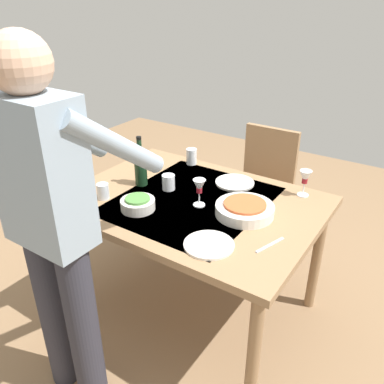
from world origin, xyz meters
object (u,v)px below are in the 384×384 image
wine_glass_left (199,188)px  dinner_plate_far (209,245)px  dining_table (192,213)px  person_server (54,221)px  water_cup_near_left (168,182)px  water_cup_far_left (103,191)px  chair_near (263,182)px  side_bowl_salad (138,204)px  dinner_plate_near (235,183)px  water_cup_near_right (192,156)px  wine_glass_right (305,178)px  serving_bowl_pasta (245,209)px  wine_bottle (141,167)px

wine_glass_left → dinner_plate_far: (-0.24, 0.29, -0.10)m
dining_table → person_server: 0.83m
water_cup_near_left → person_server: bearing=91.7°
water_cup_far_left → dinner_plate_far: size_ratio=0.38×
dining_table → wine_glass_left: bearing=156.9°
dining_table → chair_near: (-0.04, -0.88, -0.16)m
side_bowl_salad → dinner_plate_near: bearing=-116.4°
water_cup_near_right → dinner_plate_far: bearing=128.5°
wine_glass_left → wine_glass_right: same height
dining_table → serving_bowl_pasta: serving_bowl_pasta is taller
chair_near → dinner_plate_near: bearing=95.8°
chair_near → person_server: 1.71m
person_server → wine_glass_left: size_ratio=11.19×
wine_glass_left → side_bowl_salad: 0.33m
side_bowl_salad → dinner_plate_near: size_ratio=0.78×
serving_bowl_pasta → side_bowl_salad: 0.55m
dining_table → dinner_plate_near: 0.34m
dining_table → chair_near: 0.90m
water_cup_near_right → side_bowl_salad: 0.67m
wine_glass_left → serving_bowl_pasta: bearing=-169.4°
person_server → wine_bottle: person_server is taller
serving_bowl_pasta → water_cup_near_right: bearing=-34.1°
water_cup_near_right → serving_bowl_pasta: size_ratio=0.35×
dining_table → dinner_plate_near: dinner_plate_near is taller
water_cup_near_right → wine_glass_right: bearing=177.8°
wine_glass_left → serving_bowl_pasta: wine_glass_left is taller
water_cup_near_left → dinner_plate_far: 0.61m
water_cup_far_left → dinner_plate_far: bearing=174.7°
wine_glass_right → side_bowl_salad: wine_glass_right is taller
wine_glass_left → dinner_plate_far: size_ratio=0.66×
serving_bowl_pasta → dinner_plate_far: size_ratio=1.30×
chair_near → side_bowl_salad: bearing=79.0°
serving_bowl_pasta → chair_near: bearing=-72.5°
person_server → water_cup_near_right: 1.20m
wine_bottle → side_bowl_salad: size_ratio=1.64×
chair_near → side_bowl_salad: (0.22, 1.12, 0.27)m
water_cup_far_left → dinner_plate_near: 0.77m
water_cup_far_left → dining_table: bearing=-148.9°
water_cup_near_left → dinner_plate_near: water_cup_near_left is taller
dining_table → person_server: bearing=77.9°
dining_table → serving_bowl_pasta: size_ratio=4.53×
dining_table → wine_glass_left: (-0.06, 0.03, 0.18)m
chair_near → water_cup_near_left: size_ratio=10.26×
wine_glass_right → water_cup_far_left: (0.90, 0.64, -0.06)m
chair_near → serving_bowl_pasta: bearing=107.5°
wine_glass_right → dining_table: bearing=38.9°
wine_glass_left → water_cup_far_left: wine_glass_left is taller
dining_table → chair_near: chair_near is taller
side_bowl_salad → chair_near: bearing=-101.0°
person_server → water_cup_near_left: (0.02, -0.80, -0.15)m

